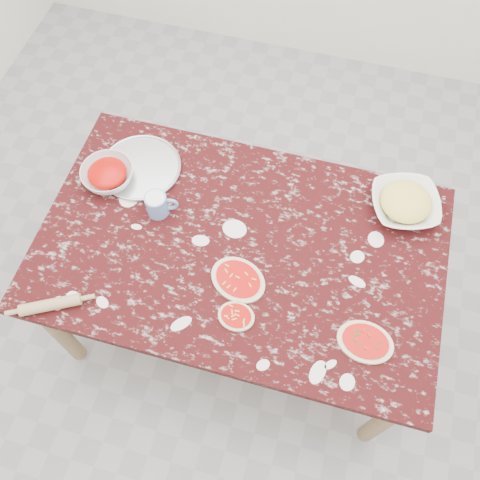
% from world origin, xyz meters
% --- Properties ---
extents(ground, '(4.00, 4.00, 0.00)m').
position_xyz_m(ground, '(0.00, 0.00, 0.00)').
color(ground, gray).
extents(worktable, '(1.60, 1.00, 0.75)m').
position_xyz_m(worktable, '(0.00, 0.00, 0.67)').
color(worktable, black).
rests_on(worktable, ground).
extents(pizza_tray, '(0.40, 0.40, 0.01)m').
position_xyz_m(pizza_tray, '(-0.51, 0.25, 0.76)').
color(pizza_tray, '#B2B2B7').
rests_on(pizza_tray, worktable).
extents(sauce_bowl, '(0.26, 0.26, 0.07)m').
position_xyz_m(sauce_bowl, '(-0.62, 0.16, 0.78)').
color(sauce_bowl, white).
rests_on(sauce_bowl, worktable).
extents(cheese_bowl, '(0.34, 0.34, 0.07)m').
position_xyz_m(cheese_bowl, '(0.60, 0.35, 0.78)').
color(cheese_bowl, white).
rests_on(cheese_bowl, worktable).
extents(flour_mug, '(0.13, 0.09, 0.10)m').
position_xyz_m(flour_mug, '(-0.36, 0.07, 0.80)').
color(flour_mug, '#6087C2').
rests_on(flour_mug, worktable).
extents(pizza_left, '(0.27, 0.24, 0.02)m').
position_xyz_m(pizza_left, '(0.03, -0.15, 0.76)').
color(pizza_left, beige).
rests_on(pizza_left, worktable).
extents(pizza_mid, '(0.14, 0.12, 0.02)m').
position_xyz_m(pizza_mid, '(0.07, -0.29, 0.76)').
color(pizza_mid, beige).
rests_on(pizza_mid, worktable).
extents(pizza_right, '(0.22, 0.17, 0.02)m').
position_xyz_m(pizza_right, '(0.54, -0.26, 0.76)').
color(pizza_right, beige).
rests_on(pizza_right, worktable).
extents(rolling_pin, '(0.22, 0.14, 0.04)m').
position_xyz_m(rolling_pin, '(-0.60, -0.43, 0.77)').
color(rolling_pin, tan).
rests_on(rolling_pin, worktable).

